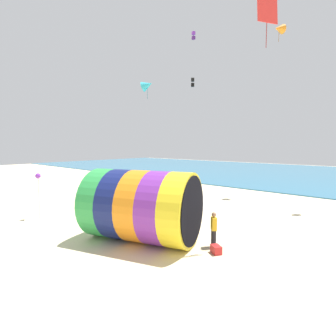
{
  "coord_description": "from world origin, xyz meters",
  "views": [
    {
      "loc": [
        10.97,
        -8.76,
        4.84
      ],
      "look_at": [
        1.36,
        2.01,
        3.56
      ],
      "focal_mm": 28.0,
      "sensor_mm": 36.0,
      "label": 1
    }
  ],
  "objects_px": {
    "kite_handler": "(214,229)",
    "kite_orange_delta": "(279,29)",
    "giant_inflatable_tube": "(142,206)",
    "kite_black_box": "(193,82)",
    "kite_red_diamond": "(267,6)",
    "kite_cyan_delta": "(147,85)",
    "cooler_box": "(216,249)",
    "kite_purple_box": "(194,36)",
    "beach_flag": "(39,178)"
  },
  "relations": [
    {
      "from": "kite_black_box",
      "to": "beach_flag",
      "type": "relative_size",
      "value": 0.32
    },
    {
      "from": "kite_red_diamond",
      "to": "kite_purple_box",
      "type": "relative_size",
      "value": 2.93
    },
    {
      "from": "beach_flag",
      "to": "kite_handler",
      "type": "bearing_deg",
      "value": 17.16
    },
    {
      "from": "kite_black_box",
      "to": "cooler_box",
      "type": "distance_m",
      "value": 20.79
    },
    {
      "from": "kite_orange_delta",
      "to": "beach_flag",
      "type": "xyz_separation_m",
      "value": [
        -8.34,
        -18.74,
        -12.92
      ]
    },
    {
      "from": "kite_handler",
      "to": "kite_purple_box",
      "type": "relative_size",
      "value": 1.81
    },
    {
      "from": "kite_purple_box",
      "to": "beach_flag",
      "type": "xyz_separation_m",
      "value": [
        1.39,
        -18.61,
        -14.86
      ]
    },
    {
      "from": "giant_inflatable_tube",
      "to": "kite_purple_box",
      "type": "xyz_separation_m",
      "value": [
        -9.29,
        16.85,
        15.74
      ]
    },
    {
      "from": "kite_handler",
      "to": "kite_black_box",
      "type": "relative_size",
      "value": 1.75
    },
    {
      "from": "kite_handler",
      "to": "cooler_box",
      "type": "height_order",
      "value": "kite_handler"
    },
    {
      "from": "kite_red_diamond",
      "to": "giant_inflatable_tube",
      "type": "bearing_deg",
      "value": -139.9
    },
    {
      "from": "kite_cyan_delta",
      "to": "kite_handler",
      "type": "bearing_deg",
      "value": -34.16
    },
    {
      "from": "kite_red_diamond",
      "to": "beach_flag",
      "type": "bearing_deg",
      "value": -155.86
    },
    {
      "from": "kite_handler",
      "to": "cooler_box",
      "type": "relative_size",
      "value": 3.24
    },
    {
      "from": "kite_red_diamond",
      "to": "kite_cyan_delta",
      "type": "distance_m",
      "value": 18.45
    },
    {
      "from": "cooler_box",
      "to": "kite_black_box",
      "type": "bearing_deg",
      "value": 130.11
    },
    {
      "from": "kite_orange_delta",
      "to": "kite_cyan_delta",
      "type": "height_order",
      "value": "kite_orange_delta"
    },
    {
      "from": "giant_inflatable_tube",
      "to": "cooler_box",
      "type": "distance_m",
      "value": 4.14
    },
    {
      "from": "kite_orange_delta",
      "to": "beach_flag",
      "type": "bearing_deg",
      "value": -113.98
    },
    {
      "from": "kite_handler",
      "to": "kite_orange_delta",
      "type": "relative_size",
      "value": 1.02
    },
    {
      "from": "beach_flag",
      "to": "cooler_box",
      "type": "height_order",
      "value": "beach_flag"
    },
    {
      "from": "kite_black_box",
      "to": "kite_orange_delta",
      "type": "bearing_deg",
      "value": 17.75
    },
    {
      "from": "kite_handler",
      "to": "kite_red_diamond",
      "type": "xyz_separation_m",
      "value": [
        1.37,
        2.16,
        10.42
      ]
    },
    {
      "from": "kite_handler",
      "to": "kite_black_box",
      "type": "distance_m",
      "value": 19.79
    },
    {
      "from": "kite_black_box",
      "to": "giant_inflatable_tube",
      "type": "bearing_deg",
      "value": -62.31
    },
    {
      "from": "kite_purple_box",
      "to": "cooler_box",
      "type": "distance_m",
      "value": 26.77
    },
    {
      "from": "kite_orange_delta",
      "to": "kite_handler",
      "type": "bearing_deg",
      "value": -79.86
    },
    {
      "from": "kite_red_diamond",
      "to": "kite_orange_delta",
      "type": "distance_m",
      "value": 14.45
    },
    {
      "from": "giant_inflatable_tube",
      "to": "kite_black_box",
      "type": "distance_m",
      "value": 18.97
    },
    {
      "from": "kite_cyan_delta",
      "to": "cooler_box",
      "type": "bearing_deg",
      "value": -34.74
    },
    {
      "from": "kite_orange_delta",
      "to": "cooler_box",
      "type": "relative_size",
      "value": 3.18
    },
    {
      "from": "kite_handler",
      "to": "cooler_box",
      "type": "xyz_separation_m",
      "value": [
        0.49,
        -0.57,
        -0.68
      ]
    },
    {
      "from": "cooler_box",
      "to": "kite_red_diamond",
      "type": "bearing_deg",
      "value": 72.1
    },
    {
      "from": "kite_red_diamond",
      "to": "kite_black_box",
      "type": "xyz_separation_m",
      "value": [
        -12.1,
        10.6,
        0.24
      ]
    },
    {
      "from": "kite_purple_box",
      "to": "cooler_box",
      "type": "height_order",
      "value": "kite_purple_box"
    },
    {
      "from": "kite_orange_delta",
      "to": "kite_cyan_delta",
      "type": "bearing_deg",
      "value": -158.04
    },
    {
      "from": "kite_red_diamond",
      "to": "beach_flag",
      "type": "xyz_separation_m",
      "value": [
        -12.44,
        -5.58,
        -8.61
      ]
    },
    {
      "from": "giant_inflatable_tube",
      "to": "kite_purple_box",
      "type": "relative_size",
      "value": 6.7
    },
    {
      "from": "kite_cyan_delta",
      "to": "cooler_box",
      "type": "height_order",
      "value": "kite_cyan_delta"
    },
    {
      "from": "giant_inflatable_tube",
      "to": "beach_flag",
      "type": "bearing_deg",
      "value": -167.47
    },
    {
      "from": "giant_inflatable_tube",
      "to": "kite_orange_delta",
      "type": "distance_m",
      "value": 21.88
    },
    {
      "from": "kite_red_diamond",
      "to": "kite_black_box",
      "type": "distance_m",
      "value": 16.09
    },
    {
      "from": "kite_handler",
      "to": "kite_red_diamond",
      "type": "bearing_deg",
      "value": 57.63
    },
    {
      "from": "beach_flag",
      "to": "cooler_box",
      "type": "distance_m",
      "value": 12.16
    },
    {
      "from": "kite_red_diamond",
      "to": "cooler_box",
      "type": "bearing_deg",
      "value": -107.9
    },
    {
      "from": "kite_purple_box",
      "to": "kite_orange_delta",
      "type": "xyz_separation_m",
      "value": [
        9.72,
        0.13,
        -1.95
      ]
    },
    {
      "from": "kite_orange_delta",
      "to": "cooler_box",
      "type": "distance_m",
      "value": 22.36
    },
    {
      "from": "giant_inflatable_tube",
      "to": "kite_black_box",
      "type": "relative_size",
      "value": 6.48
    },
    {
      "from": "kite_red_diamond",
      "to": "kite_black_box",
      "type": "relative_size",
      "value": 2.83
    },
    {
      "from": "kite_handler",
      "to": "beach_flag",
      "type": "height_order",
      "value": "beach_flag"
    }
  ]
}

